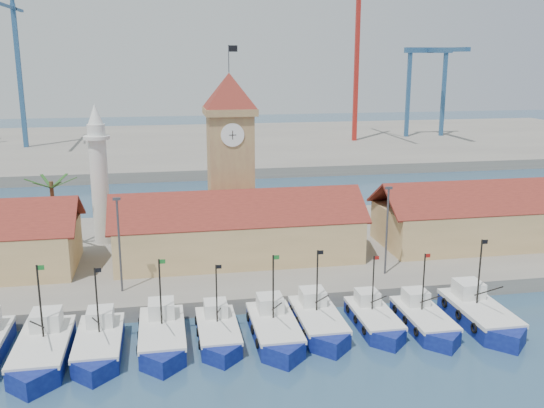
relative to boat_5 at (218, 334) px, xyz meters
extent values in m
plane|color=navy|center=(3.84, -2.93, -0.70)|extent=(400.00, 400.00, 0.00)
cube|color=gray|center=(3.84, 21.07, 0.05)|extent=(140.00, 32.00, 1.50)
cube|color=gray|center=(3.84, 107.07, 0.30)|extent=(240.00, 80.00, 2.00)
cube|color=#0C145D|center=(-13.65, -0.60, -0.16)|extent=(3.80, 8.60, 1.95)
cube|color=#0C145D|center=(-13.65, -4.90, -0.16)|extent=(3.80, 3.80, 1.95)
cube|color=silver|center=(-13.65, -0.60, 0.82)|extent=(3.88, 8.84, 0.38)
cube|color=silver|center=(-13.65, 1.55, 1.68)|extent=(2.28, 2.39, 1.52)
cylinder|color=black|center=(-13.65, -0.06, 3.86)|extent=(0.15, 0.15, 6.08)
cube|color=#197226|center=(-13.38, -0.06, 6.68)|extent=(0.54, 0.02, 0.38)
cube|color=#0C145D|center=(-9.49, -0.16, -0.21)|extent=(3.48, 7.86, 1.79)
cube|color=#0C145D|center=(-9.49, -4.09, -0.21)|extent=(3.47, 3.47, 1.79)
cube|color=silver|center=(-9.49, -0.16, 0.69)|extent=(3.55, 8.08, 0.35)
cube|color=silver|center=(-9.49, 1.81, 1.48)|extent=(2.09, 2.18, 1.39)
cylinder|color=black|center=(-9.49, 0.34, 3.47)|extent=(0.14, 0.14, 5.56)
cube|color=black|center=(-9.24, 0.34, 6.05)|extent=(0.50, 0.02, 0.35)
cube|color=#0C145D|center=(-4.55, 0.35, -0.19)|extent=(3.59, 8.13, 1.85)
cube|color=#0C145D|center=(-4.55, -3.71, -0.19)|extent=(3.59, 3.59, 1.85)
cube|color=silver|center=(-4.55, 0.35, 0.73)|extent=(3.66, 8.36, 0.36)
cube|color=silver|center=(-4.55, 2.39, 1.55)|extent=(2.16, 2.26, 1.44)
cylinder|color=black|center=(-4.55, 0.87, 3.61)|extent=(0.14, 0.14, 5.75)
cube|color=#197226|center=(-4.30, 0.87, 6.28)|extent=(0.51, 0.02, 0.36)
cube|color=#0C145D|center=(0.00, 0.36, -0.24)|extent=(3.22, 7.29, 1.66)
cube|color=#0C145D|center=(0.00, -3.28, -0.24)|extent=(3.22, 3.22, 1.66)
cube|color=silver|center=(0.00, 0.36, 0.58)|extent=(3.29, 7.49, 0.32)
cube|color=silver|center=(0.00, 2.19, 1.32)|extent=(1.93, 2.02, 1.29)
cylinder|color=black|center=(0.00, 0.82, 3.16)|extent=(0.13, 0.13, 5.15)
cube|color=black|center=(0.23, 0.82, 5.55)|extent=(0.46, 0.02, 0.32)
cube|color=#0C145D|center=(4.67, -0.13, -0.19)|extent=(3.57, 8.07, 1.83)
cube|color=#0C145D|center=(4.67, -4.16, -0.19)|extent=(3.56, 3.56, 1.83)
cube|color=silver|center=(4.67, -0.13, 0.72)|extent=(3.64, 8.29, 0.36)
cube|color=silver|center=(4.67, 1.89, 1.54)|extent=(2.14, 2.24, 1.43)
cylinder|color=black|center=(4.67, 0.38, 3.57)|extent=(0.14, 0.14, 5.70)
cube|color=#197226|center=(4.93, 0.38, 6.22)|extent=(0.51, 0.02, 0.36)
cube|color=#0C145D|center=(8.67, 0.78, -0.20)|extent=(3.51, 7.94, 1.81)
cube|color=#0C145D|center=(8.67, -3.19, -0.20)|extent=(3.51, 3.51, 1.81)
cube|color=silver|center=(8.67, 0.78, 0.70)|extent=(3.58, 8.16, 0.35)
cube|color=silver|center=(8.67, 2.77, 1.50)|extent=(2.11, 2.21, 1.40)
cylinder|color=black|center=(8.67, 1.29, 3.51)|extent=(0.14, 0.14, 5.62)
cube|color=black|center=(8.92, 1.29, 6.12)|extent=(0.50, 0.02, 0.35)
cube|color=#0C145D|center=(13.59, 0.49, -0.25)|extent=(3.16, 7.16, 1.63)
cube|color=#0C145D|center=(13.59, -3.09, -0.25)|extent=(3.16, 3.16, 1.63)
cube|color=silver|center=(13.59, 0.49, 0.56)|extent=(3.23, 7.36, 0.32)
cube|color=silver|center=(13.59, 2.28, 1.28)|extent=(1.90, 1.99, 1.27)
cylinder|color=black|center=(13.59, 0.94, 3.09)|extent=(0.13, 0.13, 5.06)
cube|color=#A5140F|center=(13.82, 0.94, 5.44)|extent=(0.45, 0.02, 0.32)
cube|color=#0C145D|center=(17.80, -0.50, -0.23)|extent=(3.30, 7.46, 1.70)
cube|color=#0C145D|center=(17.80, -4.23, -0.23)|extent=(3.30, 3.30, 1.70)
cube|color=silver|center=(17.80, -0.50, 0.62)|extent=(3.36, 7.67, 0.33)
cube|color=silver|center=(17.80, 1.37, 1.37)|extent=(1.98, 2.07, 1.32)
cylinder|color=black|center=(17.80, -0.03, 3.25)|extent=(0.13, 0.13, 5.28)
cube|color=#A5140F|center=(18.03, -0.03, 5.70)|extent=(0.47, 0.02, 0.33)
cube|color=#0C145D|center=(22.96, -0.61, -0.16)|extent=(3.79, 8.57, 1.95)
cube|color=#0C145D|center=(22.96, -4.90, -0.16)|extent=(3.79, 3.79, 1.95)
cube|color=silver|center=(22.96, -0.61, 0.81)|extent=(3.86, 8.81, 0.38)
cube|color=silver|center=(22.96, 1.53, 1.68)|extent=(2.27, 2.38, 1.52)
cylinder|color=black|center=(22.96, -0.07, 3.84)|extent=(0.15, 0.15, 6.06)
cube|color=black|center=(23.23, -0.07, 6.66)|extent=(0.54, 0.02, 0.38)
cube|color=tan|center=(3.84, 17.07, 3.05)|extent=(26.00, 10.00, 4.50)
cube|color=maroon|center=(3.84, 14.57, 6.80)|extent=(27.04, 5.13, 3.21)
cube|color=maroon|center=(3.84, 19.57, 6.80)|extent=(27.04, 5.13, 3.21)
cube|color=tan|center=(35.84, 17.07, 3.05)|extent=(30.00, 10.00, 4.50)
cube|color=maroon|center=(35.84, 14.57, 6.80)|extent=(31.20, 5.13, 3.21)
cube|color=maroon|center=(35.84, 19.57, 6.80)|extent=(31.20, 5.13, 3.21)
cube|color=tan|center=(3.84, 23.07, 8.30)|extent=(5.00, 5.00, 15.00)
cube|color=tan|center=(3.84, 23.07, 16.20)|extent=(5.80, 5.80, 0.80)
pyramid|color=maroon|center=(3.84, 23.07, 18.50)|extent=(5.80, 5.80, 4.00)
cylinder|color=white|center=(3.84, 20.52, 13.80)|extent=(2.60, 0.15, 2.60)
cube|color=black|center=(3.84, 20.44, 13.80)|extent=(0.08, 0.02, 1.00)
cube|color=black|center=(3.84, 20.44, 13.80)|extent=(0.80, 0.02, 0.08)
cylinder|color=#3F3F44|center=(3.84, 23.07, 22.00)|extent=(0.10, 0.10, 3.00)
cube|color=black|center=(4.34, 23.07, 23.10)|extent=(1.00, 0.03, 0.70)
cylinder|color=silver|center=(-11.16, 25.07, 7.80)|extent=(2.00, 2.00, 14.00)
cylinder|color=silver|center=(-11.16, 25.07, 13.30)|extent=(3.00, 3.00, 0.40)
cone|color=silver|center=(-11.16, 25.07, 15.90)|extent=(1.80, 1.80, 2.40)
cylinder|color=brown|center=(-16.16, 23.07, 4.80)|extent=(0.44, 0.44, 8.00)
cube|color=#22521C|center=(-14.76, 23.07, 8.60)|extent=(2.80, 0.35, 1.18)
cube|color=#22521C|center=(-15.46, 24.28, 8.60)|extent=(1.71, 2.60, 1.18)
cube|color=#22521C|center=(-16.86, 24.28, 8.60)|extent=(1.71, 2.60, 1.18)
cube|color=#22521C|center=(-17.56, 23.07, 8.60)|extent=(2.80, 0.35, 1.18)
cube|color=#22521C|center=(-16.86, 21.86, 8.60)|extent=(1.71, 2.60, 1.18)
cube|color=#22521C|center=(-15.46, 21.86, 8.60)|extent=(1.71, 2.60, 1.18)
cylinder|color=#3F3F44|center=(-8.16, 9.07, 5.30)|extent=(0.20, 0.20, 9.00)
cube|color=#3F3F44|center=(-8.16, 9.07, 9.70)|extent=(0.70, 0.25, 0.25)
cylinder|color=#3F3F44|center=(17.84, 9.07, 5.30)|extent=(0.20, 0.20, 9.00)
cube|color=#3F3F44|center=(17.84, 9.07, 9.70)|extent=(0.70, 0.25, 0.25)
cube|color=#2A5582|center=(-35.53, 105.07, 17.56)|extent=(1.00, 1.00, 32.53)
cube|color=#2A5582|center=(-35.53, 95.65, 32.82)|extent=(0.60, 23.54, 0.60)
cube|color=#2A5582|center=(-35.53, 110.07, 32.82)|extent=(0.60, 10.00, 0.60)
cube|color=#B3221B|center=(44.69, 102.07, 20.53)|extent=(1.00, 1.00, 38.46)
cube|color=#2A5582|center=(60.84, 107.07, 12.30)|extent=(0.90, 0.90, 22.00)
cube|color=#2A5582|center=(70.84, 107.07, 12.30)|extent=(0.90, 0.90, 22.00)
cube|color=#2A5582|center=(65.84, 107.07, 23.80)|extent=(13.00, 1.40, 1.40)
cube|color=#2A5582|center=(65.84, 97.07, 23.80)|extent=(1.40, 22.00, 1.00)
camera|label=1|loc=(-3.96, -45.95, 22.27)|focal=40.00mm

